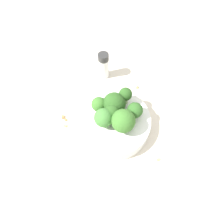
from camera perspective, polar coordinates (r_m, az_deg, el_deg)
The scene contains 15 objects.
ground_plane at distance 0.56m, azimuth -0.00°, elevation -3.71°, with size 3.00×3.00×0.00m, color beige.
bowl at distance 0.54m, azimuth -0.00°, elevation -2.81°, with size 0.19×0.19×0.04m, color white.
broccoli_floret_0 at distance 0.49m, azimuth 2.97°, elevation -2.37°, with size 0.05×0.05×0.06m.
broccoli_floret_1 at distance 0.50m, azimuth -2.16°, elevation -1.59°, with size 0.04×0.04×0.05m.
broccoli_floret_2 at distance 0.52m, azimuth -3.42°, elevation 1.95°, with size 0.04×0.04×0.04m.
broccoli_floret_3 at distance 0.53m, azimuth 3.52°, elevation 4.49°, with size 0.03×0.03×0.05m.
broccoli_floret_4 at distance 0.50m, azimuth -0.02°, elevation -0.14°, with size 0.04×0.04×0.05m.
broccoli_floret_5 at distance 0.52m, azimuth 6.00°, elevation 0.37°, with size 0.04×0.04×0.04m.
broccoli_floret_6 at distance 0.52m, azimuth 0.27°, elevation 2.20°, with size 0.06×0.06×0.06m.
pepper_shaker at distance 0.63m, azimuth -2.19°, elevation 12.05°, with size 0.03×0.03×0.08m.
almond_crumb_0 at distance 0.63m, azimuth 6.62°, elevation 6.51°, with size 0.01×0.01×0.01m, color #AD7F4C.
almond_crumb_1 at distance 0.58m, azimuth -12.08°, elevation -1.87°, with size 0.01×0.01×0.01m, color olive.
almond_crumb_2 at distance 0.53m, azimuth 12.04°, elevation -12.00°, with size 0.01×0.01×0.01m, color tan.
almond_crumb_3 at distance 0.58m, azimuth -12.61°, elevation -0.89°, with size 0.01×0.01×0.01m, color olive.
almond_crumb_4 at distance 0.57m, azimuth -12.09°, elevation -3.44°, with size 0.01×0.01×0.01m, color tan.
Camera 1 is at (-0.05, 0.27, 0.49)m, focal length 35.00 mm.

